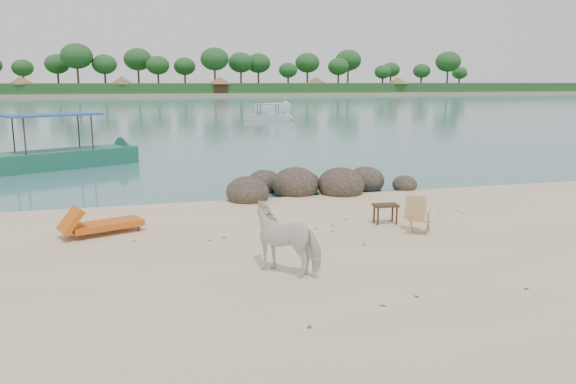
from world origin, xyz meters
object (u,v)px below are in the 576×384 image
(boulders, at_px, (311,186))
(lounge_chair, at_px, (107,222))
(side_table, at_px, (385,215))
(boat_near, at_px, (52,123))
(cow, at_px, (288,239))
(deck_chair, at_px, (420,217))

(boulders, height_order, lounge_chair, boulders)
(side_table, distance_m, boat_near, 15.67)
(boulders, xyz_separation_m, boat_near, (-8.73, 8.11, 1.60))
(boulders, relative_size, boat_near, 0.85)
(cow, distance_m, lounge_chair, 5.04)
(side_table, bearing_deg, cow, -134.80)
(lounge_chair, bearing_deg, boulders, 8.93)
(lounge_chair, bearing_deg, deck_chair, -35.97)
(boulders, bearing_deg, boat_near, 137.09)
(boulders, height_order, cow, cow)
(boulders, bearing_deg, cow, -110.72)
(cow, xyz_separation_m, lounge_chair, (-3.43, 3.67, -0.34))
(boulders, distance_m, boat_near, 12.02)
(boulders, xyz_separation_m, lounge_chair, (-6.16, -3.55, 0.07))
(cow, xyz_separation_m, boat_near, (-6.00, 15.33, 1.20))
(deck_chair, height_order, boat_near, boat_near)
(boulders, height_order, deck_chair, deck_chair)
(boulders, relative_size, side_table, 10.64)
(lounge_chair, bearing_deg, cow, -67.96)
(side_table, xyz_separation_m, lounge_chair, (-6.72, 0.86, 0.06))
(cow, xyz_separation_m, side_table, (3.29, 2.81, -0.40))
(side_table, height_order, deck_chair, deck_chair)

